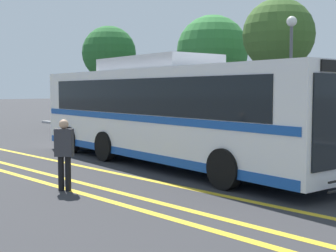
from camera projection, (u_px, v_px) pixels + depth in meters
ground_plane at (198, 169)px, 14.05m from camera, size 220.00×220.00×0.00m
lane_strip_0 at (113, 173)px, 13.49m from camera, size 32.39×0.20×0.01m
lane_strip_1 at (68, 180)px, 12.46m from camera, size 32.39×0.20×0.01m
lane_strip_2 at (45, 183)px, 11.99m from camera, size 32.39×0.20×0.01m
curb_strip at (284, 145)px, 19.72m from camera, size 40.39×0.36×0.15m
transit_bus at (168, 110)px, 14.90m from camera, size 12.88×3.96×3.46m
parked_car_0 at (85, 118)px, 27.77m from camera, size 4.05×1.97×1.43m
parked_car_1 at (146, 122)px, 24.12m from camera, size 4.19×2.09×1.54m
parked_car_2 at (232, 129)px, 20.17m from camera, size 4.41×2.21×1.36m
pedestrian_0 at (64, 150)px, 11.02m from camera, size 0.46×0.44×1.70m
street_lamp at (291, 54)px, 20.72m from camera, size 0.46×0.46×5.64m
tree_1 at (278, 35)px, 23.08m from camera, size 3.55×3.55×6.90m
tree_2 at (109, 53)px, 31.47m from camera, size 3.63×3.63×6.69m
tree_3 at (212, 51)px, 28.59m from camera, size 4.37×4.37×6.95m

